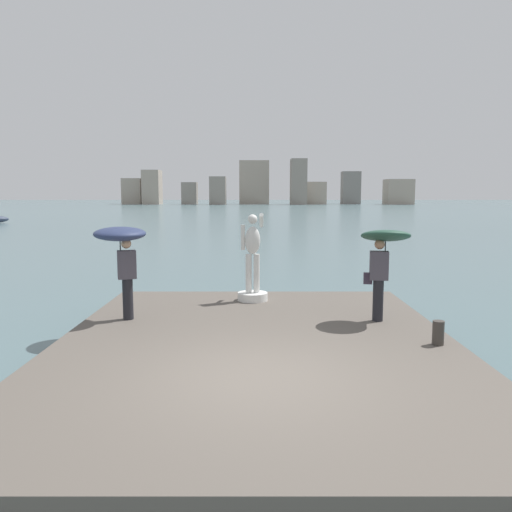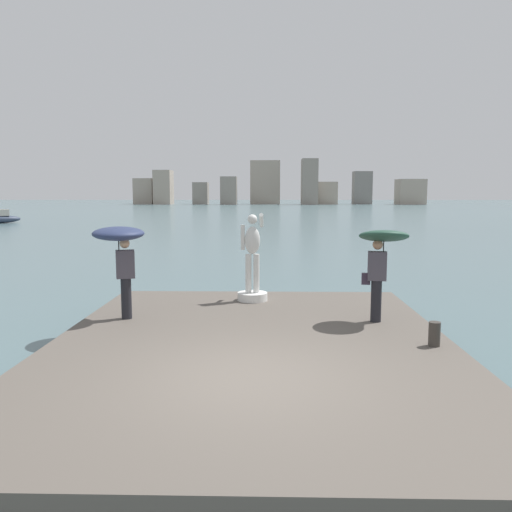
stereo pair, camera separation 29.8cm
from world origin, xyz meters
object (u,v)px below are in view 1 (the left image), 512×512
object	(u,v)px
onlooker_right	(383,250)
mooring_bollard	(438,333)
statue_white_figure	(252,270)
onlooker_left	(121,244)

from	to	relation	value
onlooker_right	mooring_bollard	world-z (taller)	onlooker_right
statue_white_figure	mooring_bollard	world-z (taller)	statue_white_figure
statue_white_figure	onlooker_right	world-z (taller)	statue_white_figure
onlooker_left	onlooker_right	distance (m)	5.48
onlooker_left	mooring_bollard	distance (m)	6.49
statue_white_figure	onlooker_left	bearing A→B (deg)	-144.71
onlooker_right	onlooker_left	bearing A→B (deg)	178.65
onlooker_left	mooring_bollard	xyz separation A→B (m)	(6.07, -1.86, -1.39)
onlooker_right	mooring_bollard	bearing A→B (deg)	-71.19
statue_white_figure	mooring_bollard	size ratio (longest dim) A/B	5.08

